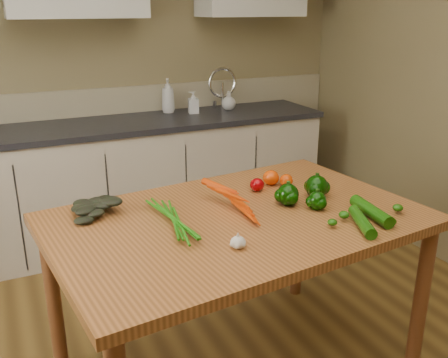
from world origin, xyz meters
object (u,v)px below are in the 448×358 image
tomato_c (286,180)px  zucchini_b (362,222)px  table (238,236)px  tomato_b (271,178)px  soap_bottle_a (168,96)px  zucchini_a (371,211)px  carrot_bunch (215,206)px  tomato_a (257,185)px  soap_bottle_b (193,102)px  soap_bottle_c (229,101)px  pepper_a (288,195)px  garlic_bulb (238,242)px  leafy_greens (95,204)px  pepper_c (317,201)px  pepper_b (317,187)px

tomato_c → zucchini_b: (0.02, -0.55, -0.01)m
table → tomato_b: tomato_b is taller
table → tomato_c: 0.46m
table → soap_bottle_a: soap_bottle_a is taller
tomato_c → table: bearing=-148.6°
zucchini_a → tomato_c: bearing=104.1°
carrot_bunch → tomato_a: 0.35m
soap_bottle_a → tomato_a: soap_bottle_a is taller
soap_bottle_b → soap_bottle_c: size_ratio=1.15×
soap_bottle_a → pepper_a: 1.88m
soap_bottle_b → zucchini_b: (-0.10, -2.09, -0.13)m
carrot_bunch → tomato_b: 0.46m
zucchini_b → garlic_bulb: bearing=175.1°
table → zucchini_a: size_ratio=6.39×
tomato_c → pepper_a: bearing=-120.2°
tomato_a → zucchini_a: 0.56m
zucchini_a → table: bearing=153.6°
leafy_greens → pepper_c: size_ratio=2.74×
tomato_c → zucchini_b: tomato_c is taller
pepper_c → zucchini_b: (0.05, -0.24, -0.02)m
carrot_bunch → garlic_bulb: size_ratio=5.15×
soap_bottle_a → soap_bottle_c: (0.47, -0.10, -0.06)m
soap_bottle_c → tomato_c: size_ratio=2.19×
carrot_bunch → pepper_a: 0.34m
soap_bottle_a → soap_bottle_b: (0.16, -0.11, -0.05)m
garlic_bulb → zucchini_a: 0.64m
carrot_bunch → garlic_bulb: (-0.05, -0.32, -0.02)m
pepper_a → zucchini_b: size_ratio=0.41×
carrot_bunch → pepper_c: size_ratio=3.56×
tomato_b → soap_bottle_b: bearing=83.2°
soap_bottle_a → pepper_a: bearing=-72.5°
garlic_bulb → zucchini_b: zucchini_b is taller
tomato_a → soap_bottle_b: bearing=79.6°
pepper_b → garlic_bulb: bearing=-151.1°
carrot_bunch → pepper_b: size_ratio=2.74×
soap_bottle_a → zucchini_a: size_ratio=1.00×
table → pepper_b: (0.43, 0.04, 0.15)m
tomato_b → pepper_a: bearing=-103.9°
soap_bottle_a → garlic_bulb: 2.21m
carrot_bunch → zucchini_b: 0.61m
pepper_c → tomato_c: bearing=83.5°
pepper_b → tomato_b: bearing=113.7°
tomato_b → zucchini_a: 0.56m
zucchini_a → tomato_b: bearing=108.9°
soap_bottle_a → leafy_greens: (-0.89, -1.63, -0.14)m
leafy_greens → zucchini_a: leafy_greens is taller
soap_bottle_c → tomato_a: 1.67m
table → pepper_a: pepper_a is taller
soap_bottle_b → pepper_a: 1.78m
soap_bottle_a → zucchini_b: 2.21m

